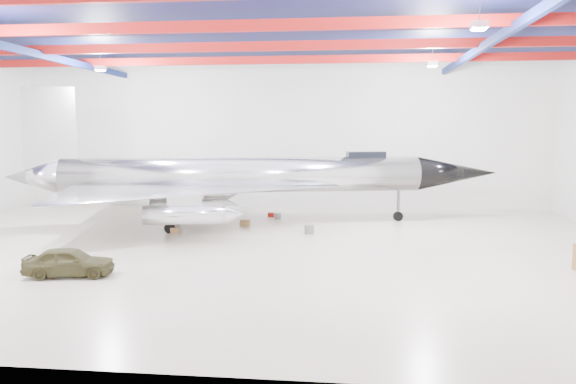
# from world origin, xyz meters

# --- Properties ---
(floor) EXTENTS (40.00, 40.00, 0.00)m
(floor) POSITION_xyz_m (0.00, 0.00, 0.00)
(floor) COLOR beige
(floor) RESTS_ON ground
(wall_back) EXTENTS (40.00, 0.00, 40.00)m
(wall_back) POSITION_xyz_m (0.00, 15.00, 5.50)
(wall_back) COLOR silver
(wall_back) RESTS_ON floor
(ceiling) EXTENTS (40.00, 40.00, 0.00)m
(ceiling) POSITION_xyz_m (0.00, 0.00, 11.00)
(ceiling) COLOR #0A0F38
(ceiling) RESTS_ON wall_back
(ceiling_structure) EXTENTS (39.50, 29.50, 1.08)m
(ceiling_structure) POSITION_xyz_m (0.00, 0.00, 10.32)
(ceiling_structure) COLOR maroon
(ceiling_structure) RESTS_ON ceiling
(jet_aircraft) EXTENTS (30.70, 21.22, 8.47)m
(jet_aircraft) POSITION_xyz_m (-1.26, 6.86, 2.78)
(jet_aircraft) COLOR silver
(jet_aircraft) RESTS_ON floor
(jeep) EXTENTS (3.72, 2.03, 1.20)m
(jeep) POSITION_xyz_m (-5.87, -6.52, 0.60)
(jeep) COLOR #3E3A1F
(jeep) RESTS_ON floor
(crate_ply) EXTENTS (0.57, 0.51, 0.33)m
(crate_ply) POSITION_xyz_m (-4.67, 3.30, 0.16)
(crate_ply) COLOR olive
(crate_ply) RESTS_ON floor
(toolbox_red) EXTENTS (0.43, 0.35, 0.29)m
(toolbox_red) POSITION_xyz_m (0.03, 9.95, 0.15)
(toolbox_red) COLOR #9C160F
(toolbox_red) RESTS_ON floor
(engine_drum) EXTENTS (0.61, 0.61, 0.49)m
(engine_drum) POSITION_xyz_m (3.09, 3.89, 0.24)
(engine_drum) COLOR #59595B
(engine_drum) RESTS_ON floor
(crate_small) EXTENTS (0.37, 0.30, 0.25)m
(crate_small) POSITION_xyz_m (-6.31, 8.96, 0.13)
(crate_small) COLOR #59595B
(crate_small) RESTS_ON floor
(oil_barrel) EXTENTS (0.63, 0.55, 0.37)m
(oil_barrel) POSITION_xyz_m (-1.05, 6.09, 0.19)
(oil_barrel) COLOR olive
(oil_barrel) RESTS_ON floor
(spares_box) EXTENTS (0.55, 0.55, 0.38)m
(spares_box) POSITION_xyz_m (0.61, 9.03, 0.19)
(spares_box) COLOR #59595B
(spares_box) RESTS_ON floor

